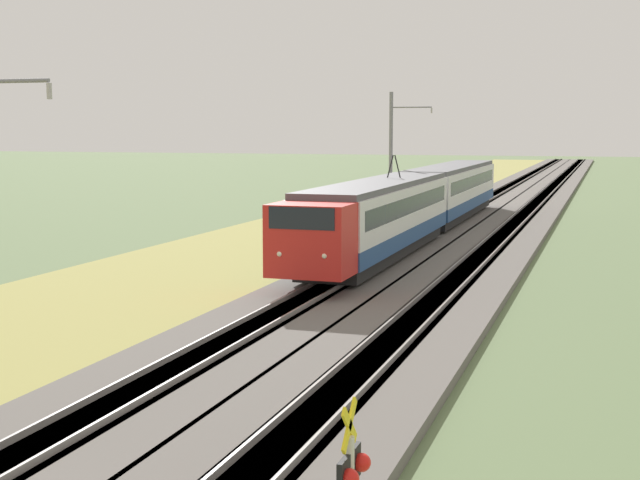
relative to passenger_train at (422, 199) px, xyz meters
The scene contains 7 objects.
ballast_main 11.33m from the passenger_train, ahead, with size 240.00×4.40×0.30m.
ballast_adjacent 12.11m from the passenger_train, 20.95° to the right, with size 240.00×4.40×0.30m.
track_main 11.33m from the passenger_train, ahead, with size 240.00×1.57×0.45m.
track_adjacent 12.11m from the passenger_train, 20.95° to the right, with size 240.00×1.57×0.45m.
grass_verge 13.20m from the passenger_train, 31.19° to the left, with size 240.00×11.25×0.12m.
passenger_train is the anchor object (origin of this frame).
catenary_mast_mid 4.95m from the passenger_train, 34.87° to the left, with size 0.22×2.56×8.23m.
Camera 1 is at (-8.91, -9.79, 6.05)m, focal length 50.00 mm.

